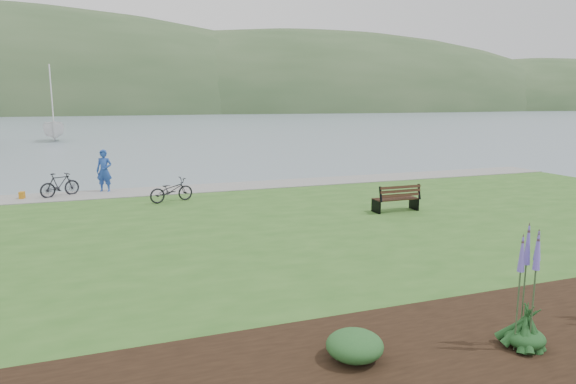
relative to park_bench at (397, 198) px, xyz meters
The scene contains 12 objects.
ground 4.12m from the park_bench, behind, with size 600.00×600.00×0.00m, color slate.
lawn 4.43m from the park_bench, 156.42° to the right, with size 34.00×20.00×0.40m, color #315E21.
shoreline_path 8.21m from the park_bench, 119.29° to the left, with size 34.00×2.20×0.03m, color gray.
far_hillside 171.00m from the park_bench, 84.63° to the left, with size 580.00×80.00×38.00m, color #344F2C, non-canonical shape.
park_bench is the anchor object (origin of this frame).
person 12.32m from the park_bench, 140.96° to the left, with size 0.78×0.53×2.13m, color #21449B.
bicycle_a 8.52m from the park_bench, 147.55° to the left, with size 1.75×0.61×0.91m, color black.
bicycle_b 13.41m from the park_bench, 147.37° to the left, with size 1.63×0.47×0.98m, color black.
sailboat 46.55m from the park_bench, 107.49° to the left, with size 9.60×9.78×25.32m, color silver.
pannier 14.57m from the park_bench, 150.53° to the left, with size 0.18×0.28×0.30m, color #BC7716.
echium_4 10.15m from the park_bench, 110.93° to the right, with size 0.62×0.62×2.37m.
shrub_0 10.90m from the park_bench, 125.39° to the right, with size 0.87×0.87×0.43m, color #1E4C21.
Camera 1 is at (-5.71, -15.47, 4.27)m, focal length 32.00 mm.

